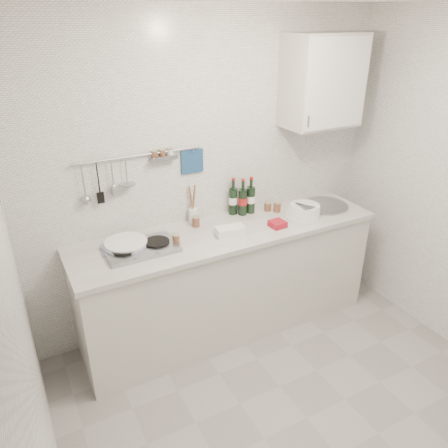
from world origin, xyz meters
name	(u,v)px	position (x,y,z in m)	size (l,w,h in m)	color
floor	(306,418)	(0.00, 0.00, 0.00)	(3.00, 3.00, 0.00)	gray
back_wall	(210,177)	(0.00, 1.40, 1.25)	(3.00, 0.02, 2.50)	silver
wall_left	(28,345)	(-1.50, 0.00, 1.25)	(0.02, 2.80, 2.50)	silver
counter	(229,282)	(0.01, 1.10, 0.43)	(2.44, 0.64, 0.96)	beige
wall_rail	(137,169)	(-0.60, 1.37, 1.43)	(0.98, 0.09, 0.34)	#93969B
wall_cabinet	(323,81)	(0.90, 1.22, 1.95)	(0.60, 0.38, 0.70)	beige
plate_stack_hob	(125,246)	(-0.79, 1.17, 0.95)	(0.33, 0.32, 0.06)	#4857A5
plate_stack_sink	(304,211)	(0.66, 1.02, 0.97)	(0.30, 0.29, 0.10)	white
wine_bottles	(242,196)	(0.24, 1.31, 1.07)	(0.22, 0.12, 0.31)	black
butter_dish	(230,231)	(-0.03, 1.01, 0.95)	(0.22, 0.11, 0.07)	white
strawberry_punnet	(277,224)	(0.36, 0.96, 0.94)	(0.11, 0.11, 0.05)	red
utensil_crock	(193,213)	(-0.18, 1.35, 0.99)	(0.08, 0.08, 0.32)	white
jar_a	(196,221)	(-0.20, 1.27, 0.96)	(0.06, 0.06, 0.09)	brown
jar_b	(268,206)	(0.46, 1.26, 0.96)	(0.06, 0.06, 0.08)	brown
jar_c	(277,207)	(0.52, 1.20, 0.96)	(0.06, 0.06, 0.09)	brown
jar_d	(176,239)	(-0.44, 1.07, 0.96)	(0.06, 0.06, 0.08)	brown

